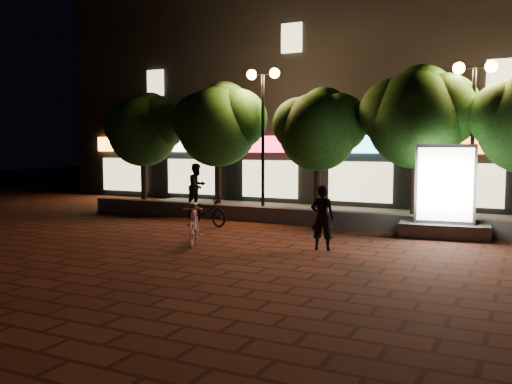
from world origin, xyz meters
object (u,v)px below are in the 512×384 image
Objects in this scene: scooter_pink at (194,224)px; scooter_parked at (207,211)px; tree_right at (419,114)px; pedestrian at (197,186)px; ad_kiosk at (445,200)px; tree_far_left at (145,127)px; street_lamp_right at (474,101)px; street_lamp_left at (263,104)px; tree_left at (220,122)px; rider at (322,217)px; tree_mid at (320,126)px.

scooter_pink reaches higher than scooter_parked.
pedestrian is at bearing 178.27° from tree_right.
tree_right reaches higher than ad_kiosk.
tree_right is 2.93× the size of scooter_pink.
street_lamp_right is at bearing -1.21° from tree_far_left.
tree_right is (10.80, 0.00, 0.27)m from tree_far_left.
street_lamp_left reaches higher than tree_far_left.
rider is (6.01, -5.26, -2.64)m from tree_left.
tree_right is at bearing 0.00° from tree_far_left.
tree_mid reaches higher than ad_kiosk.
rider is (-2.94, -4.99, -3.09)m from street_lamp_right.
tree_left reaches higher than pedestrian.
street_lamp_right reaches higher than pedestrian.
tree_mid is 3.32m from tree_right.
rider is 0.90× the size of scooter_parked.
rider is at bearing -103.84° from tree_right.
street_lamp_left is at bearing -60.90° from rider.
tree_right is at bearing 119.96° from ad_kiosk.
tree_mid reaches higher than scooter_parked.
ad_kiosk is at bearing -60.04° from tree_right.
tree_mid is 2.51× the size of scooter_parked.
pedestrian is (-3.14, 0.52, -3.06)m from street_lamp_left.
tree_left is at bearing -51.21° from rider.
tree_right reaches higher than scooter_parked.
tree_mid reaches higher than scooter_pink.
pedestrian is (2.31, 0.26, -2.32)m from tree_far_left.
scooter_pink is at bearing -102.26° from tree_mid.
tree_left is 7.30m from tree_right.
rider is (4.06, -4.99, -3.22)m from street_lamp_left.
tree_far_left is 0.91× the size of tree_right.
street_lamp_right is (8.95, -0.26, 0.45)m from tree_left.
tree_right is 8.89m from pedestrian.
street_lamp_right is 3.09× the size of rider.
tree_right is at bearing 0.00° from tree_mid.
street_lamp_left is at bearing -177.19° from tree_right.
tree_mid is 5.00m from street_lamp_right.
scooter_pink is (0.76, -5.68, -3.51)m from street_lamp_left.
tree_far_left is 1.77× the size of ad_kiosk.
tree_left is at bearing 178.32° from street_lamp_right.
tree_mid is 6.12m from rider.
street_lamp_left reaches higher than tree_left.
street_lamp_left reaches higher than scooter_parked.
street_lamp_right is at bearing -1.68° from tree_left.
scooter_parked is (-2.72, -3.03, -2.75)m from tree_mid.
rider is at bearing -117.08° from pedestrian.
street_lamp_right is at bearing 73.24° from ad_kiosk.
scooter_pink is at bearing -127.73° from tree_right.
tree_right is at bearing 0.00° from tree_left.
tree_right reaches higher than pedestrian.
pedestrian reaches higher than rider.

